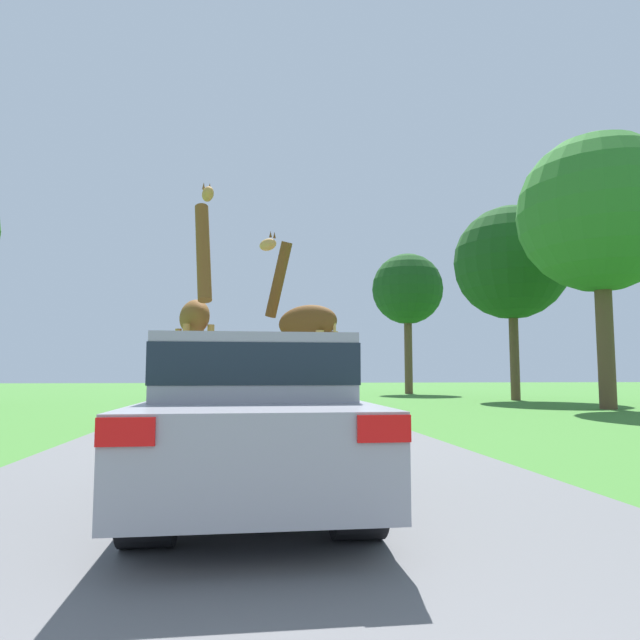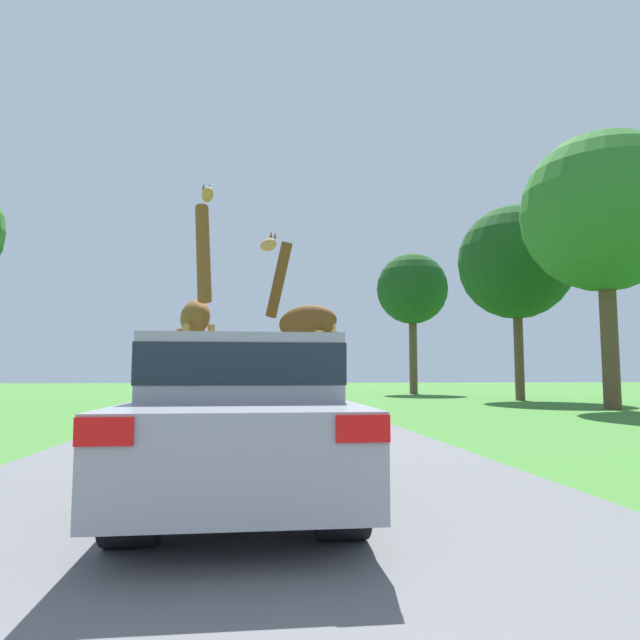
{
  "view_description": "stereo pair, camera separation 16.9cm",
  "coord_description": "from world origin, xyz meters",
  "px_view_note": "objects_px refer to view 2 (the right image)",
  "views": [
    {
      "loc": [
        -0.2,
        0.02,
        1.17
      ],
      "look_at": [
        1.49,
        12.93,
        2.42
      ],
      "focal_mm": 32.0,
      "sensor_mm": 36.0,
      "label": 1
    },
    {
      "loc": [
        -0.04,
        0.0,
        1.17
      ],
      "look_at": [
        1.49,
        12.93,
        2.42
      ],
      "focal_mm": 32.0,
      "sensor_mm": 36.0,
      "label": 2
    }
  ],
  "objects_px": {
    "giraffe_companion": "(196,315)",
    "car_queue_left": "(197,385)",
    "car_lead_maroon": "(243,416)",
    "car_queue_right": "(290,385)",
    "tree_mid_field": "(412,290)",
    "tree_left_edge": "(603,213)",
    "tree_right_cluster": "(516,263)",
    "giraffe_near_road": "(303,330)",
    "car_verge_right": "(298,391)",
    "car_far_ahead": "(274,383)"
  },
  "relations": [
    {
      "from": "giraffe_companion",
      "to": "car_queue_right",
      "type": "xyz_separation_m",
      "value": [
        2.76,
        7.91,
        -1.78
      ]
    },
    {
      "from": "car_lead_maroon",
      "to": "tree_mid_field",
      "type": "distance_m",
      "value": 30.7
    },
    {
      "from": "car_far_ahead",
      "to": "car_queue_right",
      "type": "bearing_deg",
      "value": -88.16
    },
    {
      "from": "tree_mid_field",
      "to": "car_queue_right",
      "type": "bearing_deg",
      "value": -124.06
    },
    {
      "from": "car_verge_right",
      "to": "car_far_ahead",
      "type": "bearing_deg",
      "value": 90.71
    },
    {
      "from": "giraffe_companion",
      "to": "car_verge_right",
      "type": "distance_m",
      "value": 4.22
    },
    {
      "from": "giraffe_companion",
      "to": "car_queue_right",
      "type": "height_order",
      "value": "giraffe_companion"
    },
    {
      "from": "giraffe_companion",
      "to": "car_queue_left",
      "type": "xyz_separation_m",
      "value": [
        -1.16,
        12.66,
        -1.86
      ]
    },
    {
      "from": "giraffe_companion",
      "to": "tree_left_edge",
      "type": "xyz_separation_m",
      "value": [
        13.38,
        4.34,
        4.19
      ]
    },
    {
      "from": "tree_right_cluster",
      "to": "tree_mid_field",
      "type": "height_order",
      "value": "tree_right_cluster"
    },
    {
      "from": "car_far_ahead",
      "to": "car_verge_right",
      "type": "height_order",
      "value": "car_far_ahead"
    },
    {
      "from": "giraffe_companion",
      "to": "tree_right_cluster",
      "type": "xyz_separation_m",
      "value": [
        13.38,
        11.02,
        3.76
      ]
    },
    {
      "from": "giraffe_near_road",
      "to": "tree_left_edge",
      "type": "distance_m",
      "value": 12.82
    },
    {
      "from": "giraffe_companion",
      "to": "car_verge_right",
      "type": "bearing_deg",
      "value": -147.7
    },
    {
      "from": "car_verge_right",
      "to": "tree_mid_field",
      "type": "relative_size",
      "value": 0.49
    },
    {
      "from": "car_verge_right",
      "to": "car_queue_right",
      "type": "bearing_deg",
      "value": 88.76
    },
    {
      "from": "car_far_ahead",
      "to": "tree_mid_field",
      "type": "distance_m",
      "value": 10.81
    },
    {
      "from": "giraffe_near_road",
      "to": "car_verge_right",
      "type": "xyz_separation_m",
      "value": [
        0.17,
        3.35,
        -1.5
      ]
    },
    {
      "from": "giraffe_near_road",
      "to": "car_queue_right",
      "type": "bearing_deg",
      "value": 47.92
    },
    {
      "from": "tree_mid_field",
      "to": "giraffe_near_road",
      "type": "bearing_deg",
      "value": -112.4
    },
    {
      "from": "tree_right_cluster",
      "to": "car_lead_maroon",
      "type": "bearing_deg",
      "value": -122.04
    },
    {
      "from": "car_lead_maroon",
      "to": "car_queue_right",
      "type": "height_order",
      "value": "car_lead_maroon"
    },
    {
      "from": "giraffe_companion",
      "to": "car_far_ahead",
      "type": "distance_m",
      "value": 17.16
    },
    {
      "from": "car_lead_maroon",
      "to": "car_far_ahead",
      "type": "distance_m",
      "value": 25.25
    },
    {
      "from": "tree_left_edge",
      "to": "giraffe_near_road",
      "type": "bearing_deg",
      "value": -155.44
    },
    {
      "from": "car_lead_maroon",
      "to": "tree_right_cluster",
      "type": "height_order",
      "value": "tree_right_cluster"
    },
    {
      "from": "car_lead_maroon",
      "to": "tree_left_edge",
      "type": "distance_m",
      "value": 18.52
    },
    {
      "from": "tree_left_edge",
      "to": "tree_right_cluster",
      "type": "height_order",
      "value": "tree_left_edge"
    },
    {
      "from": "car_lead_maroon",
      "to": "car_queue_right",
      "type": "bearing_deg",
      "value": 84.73
    },
    {
      "from": "car_lead_maroon",
      "to": "car_queue_left",
      "type": "distance_m",
      "value": 21.15
    },
    {
      "from": "tree_right_cluster",
      "to": "giraffe_companion",
      "type": "bearing_deg",
      "value": -140.54
    },
    {
      "from": "car_far_ahead",
      "to": "car_verge_right",
      "type": "relative_size",
      "value": 1.11
    },
    {
      "from": "car_queue_right",
      "to": "car_queue_left",
      "type": "bearing_deg",
      "value": 129.57
    },
    {
      "from": "giraffe_near_road",
      "to": "car_lead_maroon",
      "type": "distance_m",
      "value": 7.92
    },
    {
      "from": "giraffe_companion",
      "to": "tree_left_edge",
      "type": "height_order",
      "value": "tree_left_edge"
    },
    {
      "from": "car_lead_maroon",
      "to": "tree_left_edge",
      "type": "bearing_deg",
      "value": 46.31
    },
    {
      "from": "tree_right_cluster",
      "to": "car_verge_right",
      "type": "bearing_deg",
      "value": -142.24
    },
    {
      "from": "car_lead_maroon",
      "to": "tree_mid_field",
      "type": "height_order",
      "value": "tree_mid_field"
    },
    {
      "from": "car_verge_right",
      "to": "car_lead_maroon",
      "type": "bearing_deg",
      "value": -97.16
    },
    {
      "from": "giraffe_companion",
      "to": "car_queue_left",
      "type": "distance_m",
      "value": 12.85
    },
    {
      "from": "car_queue_left",
      "to": "tree_mid_field",
      "type": "relative_size",
      "value": 0.52
    },
    {
      "from": "car_queue_left",
      "to": "tree_left_edge",
      "type": "bearing_deg",
      "value": -29.8
    },
    {
      "from": "car_lead_maroon",
      "to": "car_far_ahead",
      "type": "relative_size",
      "value": 0.85
    },
    {
      "from": "giraffe_near_road",
      "to": "tree_right_cluster",
      "type": "height_order",
      "value": "tree_right_cluster"
    },
    {
      "from": "car_far_ahead",
      "to": "tree_left_edge",
      "type": "distance_m",
      "value": 17.67
    },
    {
      "from": "giraffe_companion",
      "to": "tree_mid_field",
      "type": "bearing_deg",
      "value": -131.98
    },
    {
      "from": "car_queue_left",
      "to": "giraffe_near_road",
      "type": "bearing_deg",
      "value": -74.68
    },
    {
      "from": "giraffe_near_road",
      "to": "car_queue_right",
      "type": "height_order",
      "value": "giraffe_near_road"
    },
    {
      "from": "car_lead_maroon",
      "to": "tree_right_cluster",
      "type": "bearing_deg",
      "value": 57.96
    },
    {
      "from": "car_lead_maroon",
      "to": "car_far_ahead",
      "type": "xyz_separation_m",
      "value": [
        1.21,
        25.22,
        -0.06
      ]
    }
  ]
}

